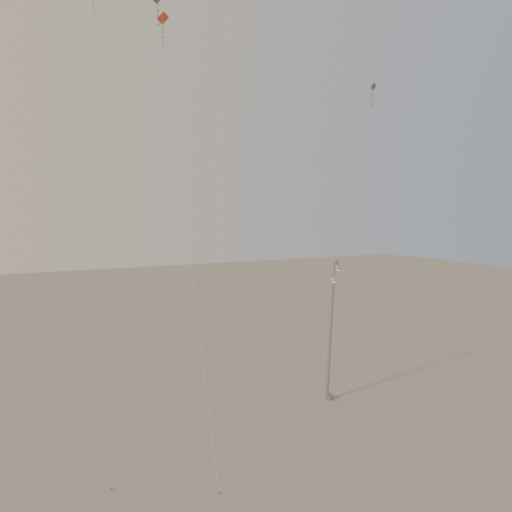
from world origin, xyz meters
name	(u,v)px	position (x,y,z in m)	size (l,w,h in m)	color
ground	(299,452)	(0.00, 0.00, 0.00)	(160.00, 160.00, 0.00)	gray
street_lamp	(332,326)	(5.27, 4.58, 4.46)	(1.35, 1.24, 8.36)	#919599
kite_1	(167,78)	(-2.86, 9.62, 18.82)	(2.70, 14.64, 24.97)	black
kite_3	(152,119)	(-4.78, 6.43, 15.80)	(5.25, 7.67, 21.93)	maroon
kite_4	(393,153)	(12.76, 7.72, 15.19)	(2.23, 11.43, 20.70)	black
kite_5	(111,71)	(-3.13, 22.47, 22.25)	(4.98, 7.56, 29.29)	maroon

